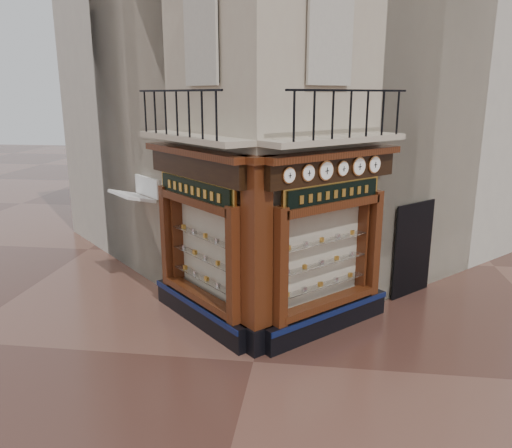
% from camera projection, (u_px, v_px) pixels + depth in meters
% --- Properties ---
extents(ground, '(80.00, 80.00, 0.00)m').
position_uv_depth(ground, '(253.00, 362.00, 9.76)').
color(ground, '#4A2B22').
rests_on(ground, ground).
extents(main_building, '(11.31, 11.31, 12.00)m').
position_uv_depth(main_building, '(282.00, 61.00, 14.16)').
color(main_building, '#BBAC92').
rests_on(main_building, ground).
extents(neighbour_left, '(11.31, 11.31, 11.00)m').
position_uv_depth(neighbour_left, '(216.00, 82.00, 16.97)').
color(neighbour_left, '#B3AA9C').
rests_on(neighbour_left, ground).
extents(neighbour_right, '(11.31, 11.31, 11.00)m').
position_uv_depth(neighbour_right, '(364.00, 81.00, 16.35)').
color(neighbour_right, '#B3AA9C').
rests_on(neighbour_right, ground).
extents(shopfront_left, '(2.86, 2.86, 3.98)m').
position_uv_depth(shopfront_left, '(200.00, 240.00, 10.95)').
color(shopfront_left, black).
rests_on(shopfront_left, ground).
extents(shopfront_right, '(2.86, 2.86, 3.98)m').
position_uv_depth(shopfront_right, '(329.00, 245.00, 10.59)').
color(shopfront_right, black).
rests_on(shopfront_right, ground).
extents(corner_pilaster, '(0.85, 0.85, 3.98)m').
position_uv_depth(corner_pilaster, '(257.00, 259.00, 9.75)').
color(corner_pilaster, black).
rests_on(corner_pilaster, ground).
extents(balcony, '(5.94, 2.97, 1.03)m').
position_uv_depth(balcony, '(263.00, 138.00, 10.13)').
color(balcony, '#BBAC92').
rests_on(balcony, ground).
extents(clock_a, '(0.25, 0.25, 0.31)m').
position_uv_depth(clock_a, '(289.00, 175.00, 9.25)').
color(clock_a, '#CF8345').
rests_on(clock_a, ground).
extents(clock_b, '(0.27, 0.27, 0.33)m').
position_uv_depth(clock_b, '(308.00, 173.00, 9.54)').
color(clock_b, '#CF8345').
rests_on(clock_b, ground).
extents(clock_c, '(0.32, 0.32, 0.40)m').
position_uv_depth(clock_c, '(326.00, 171.00, 9.82)').
color(clock_c, '#CF8345').
rests_on(clock_c, ground).
extents(clock_d, '(0.26, 0.26, 0.32)m').
position_uv_depth(clock_d, '(343.00, 169.00, 10.11)').
color(clock_d, '#CF8345').
rests_on(clock_d, ground).
extents(clock_e, '(0.32, 0.32, 0.40)m').
position_uv_depth(clock_e, '(359.00, 166.00, 10.39)').
color(clock_e, '#CF8345').
rests_on(clock_e, ground).
extents(clock_f, '(0.30, 0.30, 0.38)m').
position_uv_depth(clock_f, '(374.00, 165.00, 10.69)').
color(clock_f, '#CF8345').
rests_on(clock_f, ground).
extents(awning, '(1.46, 1.46, 0.27)m').
position_uv_depth(awning, '(137.00, 287.00, 13.53)').
color(awning, white).
rests_on(awning, ground).
extents(signboard_left, '(2.14, 2.14, 0.57)m').
position_uv_depth(signboard_left, '(195.00, 190.00, 10.62)').
color(signboard_left, gold).
rests_on(signboard_left, ground).
extents(signboard_right, '(1.98, 1.98, 0.53)m').
position_uv_depth(signboard_right, '(333.00, 194.00, 10.25)').
color(signboard_right, gold).
rests_on(signboard_right, ground).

